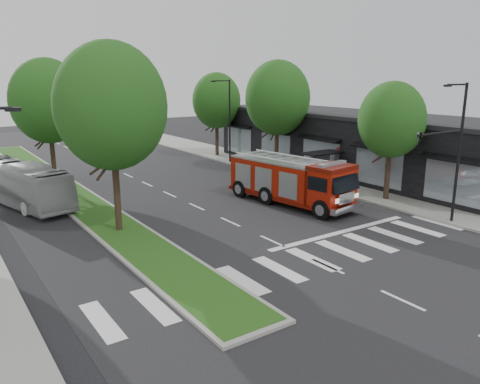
% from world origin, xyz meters
% --- Properties ---
extents(ground, '(140.00, 140.00, 0.00)m').
position_xyz_m(ground, '(0.00, 0.00, 0.00)').
color(ground, black).
rests_on(ground, ground).
extents(sidewalk_right, '(5.00, 80.00, 0.15)m').
position_xyz_m(sidewalk_right, '(12.50, 10.00, 0.07)').
color(sidewalk_right, gray).
rests_on(sidewalk_right, ground).
extents(median, '(3.00, 50.00, 0.15)m').
position_xyz_m(median, '(-6.00, 18.00, 0.08)').
color(median, gray).
rests_on(median, ground).
extents(storefront_row, '(8.00, 30.00, 5.00)m').
position_xyz_m(storefront_row, '(17.00, 10.00, 2.50)').
color(storefront_row, black).
rests_on(storefront_row, ground).
extents(bus_shelter, '(3.20, 1.60, 2.61)m').
position_xyz_m(bus_shelter, '(11.20, 8.15, 2.04)').
color(bus_shelter, black).
rests_on(bus_shelter, ground).
extents(tree_right_near, '(4.40, 4.40, 8.05)m').
position_xyz_m(tree_right_near, '(11.50, 2.00, 5.51)').
color(tree_right_near, black).
rests_on(tree_right_near, ground).
extents(tree_right_mid, '(5.60, 5.60, 9.72)m').
position_xyz_m(tree_right_mid, '(11.50, 14.00, 6.49)').
color(tree_right_mid, black).
rests_on(tree_right_mid, ground).
extents(tree_right_far, '(5.00, 5.00, 8.73)m').
position_xyz_m(tree_right_far, '(11.50, 24.00, 5.84)').
color(tree_right_far, black).
rests_on(tree_right_far, ground).
extents(tree_median_near, '(5.80, 5.80, 10.16)m').
position_xyz_m(tree_median_near, '(-6.00, 6.00, 6.81)').
color(tree_median_near, black).
rests_on(tree_median_near, ground).
extents(tree_median_far, '(5.60, 5.60, 9.72)m').
position_xyz_m(tree_median_far, '(-6.00, 20.00, 6.49)').
color(tree_median_far, black).
rests_on(tree_median_far, ground).
extents(streetlight_right_near, '(4.08, 0.22, 8.00)m').
position_xyz_m(streetlight_right_near, '(9.61, -3.50, 4.67)').
color(streetlight_right_near, black).
rests_on(streetlight_right_near, ground).
extents(streetlight_right_far, '(2.11, 0.20, 8.00)m').
position_xyz_m(streetlight_right_far, '(10.35, 20.00, 4.48)').
color(streetlight_right_far, black).
rests_on(streetlight_right_far, ground).
extents(fire_engine, '(4.07, 9.72, 3.27)m').
position_xyz_m(fire_engine, '(5.53, 5.12, 1.57)').
color(fire_engine, '#5B0D04').
rests_on(fire_engine, ground).
extents(city_bus, '(4.68, 10.47, 2.84)m').
position_xyz_m(city_bus, '(-9.24, 15.01, 1.42)').
color(city_bus, '#B4B4B9').
rests_on(city_bus, ground).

